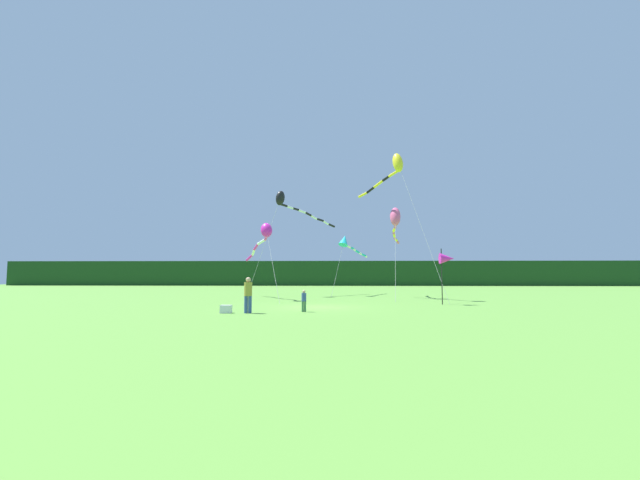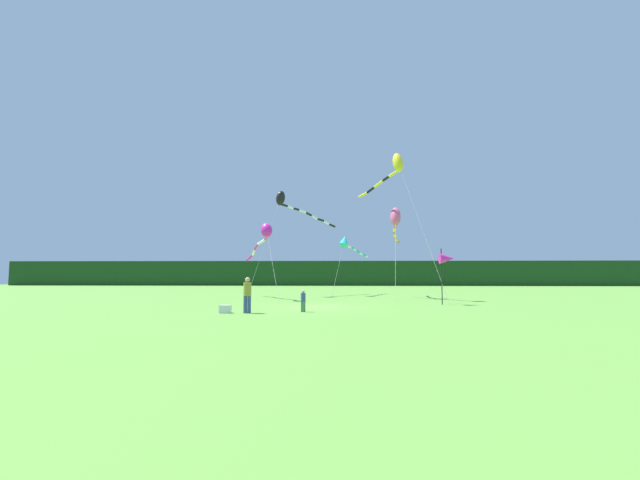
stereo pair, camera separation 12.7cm
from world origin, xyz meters
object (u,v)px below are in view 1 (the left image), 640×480
banner_flag_pole (447,259)px  kite_cyan (347,243)px  person_adult (248,293)px  cooler_box (226,309)px  person_child (304,300)px  kite_rainbow (395,219)px  kite_black (289,203)px  kite_yellow (394,167)px  kite_magenta (264,235)px

banner_flag_pole → kite_cyan: 12.60m
banner_flag_pole → kite_cyan: size_ratio=0.55×
person_adult → cooler_box: (-1.10, 0.06, -0.79)m
person_child → banner_flag_pole: (8.68, 5.38, 2.25)m
kite_rainbow → kite_black: kite_black is taller
person_child → kite_yellow: bearing=59.7°
kite_yellow → cooler_box: bearing=-131.3°
person_child → person_adult: bearing=-162.6°
kite_yellow → kite_cyan: size_ratio=1.75×
cooler_box → banner_flag_pole: banner_flag_pole is taller
cooler_box → kite_magenta: bearing=90.0°
kite_rainbow → kite_black: bearing=162.1°
person_child → kite_rainbow: kite_rainbow is taller
kite_rainbow → kite_yellow: kite_yellow is taller
person_child → kite_yellow: (6.19, 10.59, 9.57)m
person_child → kite_magenta: (-3.79, 9.89, 4.26)m
banner_flag_pole → kite_black: bearing=138.1°
kite_yellow → kite_cyan: (-3.53, 5.70, -5.46)m
banner_flag_pole → person_adult: bearing=-151.3°
kite_cyan → cooler_box: bearing=-110.7°
person_child → banner_flag_pole: size_ratio=0.31×
person_adult → kite_rainbow: (9.19, 13.41, 5.38)m
kite_magenta → person_child: bearing=-69.0°
person_adult → banner_flag_pole: bearing=28.7°
person_adult → kite_cyan: kite_cyan is taller
cooler_box → kite_yellow: size_ratio=0.05×
kite_rainbow → kite_yellow: (-0.31, -1.98, 3.82)m
cooler_box → banner_flag_pole: 14.17m
kite_cyan → kite_rainbow: bearing=-44.1°
kite_black → kite_magenta: 6.65m
person_adult → person_child: bearing=17.4°
person_adult → person_child: (2.69, 0.84, -0.37)m
kite_magenta → kite_rainbow: bearing=14.6°
kite_black → kite_rainbow: bearing=-17.9°
kite_black → cooler_box: bearing=-94.3°
person_adult → kite_magenta: kite_magenta is taller
banner_flag_pole → kite_cyan: kite_cyan is taller
person_adult → kite_black: (0.12, 16.34, 7.26)m
kite_magenta → kite_cyan: 9.09m
person_adult → kite_magenta: 11.47m
cooler_box → kite_magenta: size_ratio=0.06×
kite_rainbow → kite_cyan: size_ratio=1.34×
person_child → kite_rainbow: 15.27m
cooler_box → kite_black: size_ratio=0.06×
kite_black → kite_yellow: (8.76, -4.90, 1.94)m
person_child → cooler_box: (-3.80, -0.78, -0.42)m
person_adult → kite_black: bearing=89.6°
person_adult → kite_cyan: (5.35, 17.13, 3.74)m
kite_magenta → kite_cyan: (6.45, 6.39, -0.15)m
cooler_box → kite_black: (1.22, 16.27, 8.05)m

